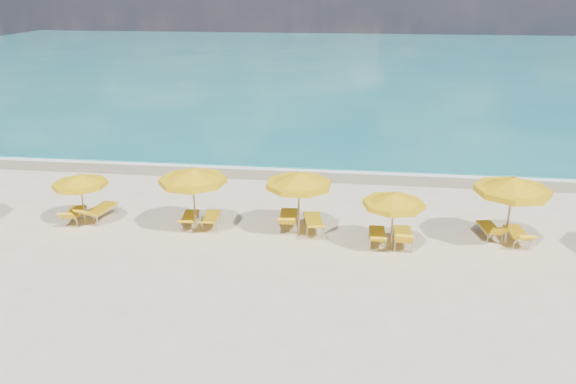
# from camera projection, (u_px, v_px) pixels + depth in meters

# --- Properties ---
(ground_plane) EXTENTS (120.00, 120.00, 0.00)m
(ground_plane) POSITION_uv_depth(u_px,v_px,m) (283.00, 237.00, 20.69)
(ground_plane) COLOR beige
(ocean) EXTENTS (120.00, 80.00, 0.30)m
(ocean) POSITION_uv_depth(u_px,v_px,m) (338.00, 63.00, 65.30)
(ocean) COLOR #147074
(ocean) RESTS_ON ground
(wet_sand_band) EXTENTS (120.00, 2.60, 0.01)m
(wet_sand_band) POSITION_uv_depth(u_px,v_px,m) (303.00, 173.00, 27.57)
(wet_sand_band) COLOR tan
(wet_sand_band) RESTS_ON ground
(foam_line) EXTENTS (120.00, 1.20, 0.03)m
(foam_line) POSITION_uv_depth(u_px,v_px,m) (305.00, 168.00, 28.31)
(foam_line) COLOR white
(foam_line) RESTS_ON ground
(whitecap_near) EXTENTS (14.00, 0.36, 0.05)m
(whitecap_near) POSITION_uv_depth(u_px,v_px,m) (228.00, 124.00, 37.19)
(whitecap_near) COLOR white
(whitecap_near) RESTS_ON ground
(whitecap_far) EXTENTS (18.00, 0.30, 0.05)m
(whitecap_far) POSITION_uv_depth(u_px,v_px,m) (431.00, 108.00, 42.05)
(whitecap_far) COLOR white
(whitecap_far) RESTS_ON ground
(umbrella_1) EXTENTS (2.68, 2.68, 2.07)m
(umbrella_1) POSITION_uv_depth(u_px,v_px,m) (80.00, 181.00, 21.16)
(umbrella_1) COLOR tan
(umbrella_1) RESTS_ON ground
(umbrella_2) EXTENTS (3.02, 3.02, 2.53)m
(umbrella_2) POSITION_uv_depth(u_px,v_px,m) (193.00, 176.00, 20.45)
(umbrella_2) COLOR tan
(umbrella_2) RESTS_ON ground
(umbrella_3) EXTENTS (3.22, 3.22, 2.46)m
(umbrella_3) POSITION_uv_depth(u_px,v_px,m) (299.00, 180.00, 20.22)
(umbrella_3) COLOR tan
(umbrella_3) RESTS_ON ground
(umbrella_4) EXTENTS (2.42, 2.42, 2.17)m
(umbrella_4) POSITION_uv_depth(u_px,v_px,m) (394.00, 200.00, 19.07)
(umbrella_4) COLOR tan
(umbrella_4) RESTS_ON ground
(umbrella_5) EXTENTS (2.98, 2.98, 2.63)m
(umbrella_5) POSITION_uv_depth(u_px,v_px,m) (513.00, 186.00, 19.24)
(umbrella_5) COLOR tan
(umbrella_5) RESTS_ON ground
(lounger_1_left) EXTENTS (0.81, 1.77, 0.76)m
(lounger_1_left) POSITION_uv_depth(u_px,v_px,m) (75.00, 216.00, 21.97)
(lounger_1_left) COLOR #A5A8AD
(lounger_1_left) RESTS_ON ground
(lounger_1_right) EXTENTS (1.02, 2.07, 0.84)m
(lounger_1_right) POSITION_uv_depth(u_px,v_px,m) (100.00, 213.00, 22.15)
(lounger_1_right) COLOR #A5A8AD
(lounger_1_right) RESTS_ON ground
(lounger_2_left) EXTENTS (0.75, 1.77, 0.65)m
(lounger_2_left) POSITION_uv_depth(u_px,v_px,m) (190.00, 220.00, 21.59)
(lounger_2_left) COLOR #A5A8AD
(lounger_2_left) RESTS_ON ground
(lounger_2_right) EXTENTS (0.70, 1.75, 0.62)m
(lounger_2_right) POSITION_uv_depth(u_px,v_px,m) (211.00, 221.00, 21.56)
(lounger_2_right) COLOR #A5A8AD
(lounger_2_right) RESTS_ON ground
(lounger_3_left) EXTENTS (0.78, 2.03, 0.89)m
(lounger_3_left) POSITION_uv_depth(u_px,v_px,m) (288.00, 221.00, 21.41)
(lounger_3_left) COLOR #A5A8AD
(lounger_3_left) RESTS_ON ground
(lounger_3_right) EXTENTS (0.98, 2.07, 0.74)m
(lounger_3_right) POSITION_uv_depth(u_px,v_px,m) (313.00, 225.00, 21.13)
(lounger_3_right) COLOR #A5A8AD
(lounger_3_right) RESTS_ON ground
(lounger_4_left) EXTENTS (0.61, 1.76, 0.75)m
(lounger_4_left) POSITION_uv_depth(u_px,v_px,m) (377.00, 238.00, 20.05)
(lounger_4_left) COLOR #A5A8AD
(lounger_4_left) RESTS_ON ground
(lounger_4_right) EXTENTS (0.68, 1.86, 0.89)m
(lounger_4_right) POSITION_uv_depth(u_px,v_px,m) (402.00, 239.00, 19.94)
(lounger_4_right) COLOR #A5A8AD
(lounger_4_right) RESTS_ON ground
(lounger_5_left) EXTENTS (0.83, 1.72, 0.82)m
(lounger_5_left) POSITION_uv_depth(u_px,v_px,m) (489.00, 232.00, 20.56)
(lounger_5_left) COLOR #A5A8AD
(lounger_5_left) RESTS_ON ground
(lounger_5_right) EXTENTS (0.71, 1.83, 0.77)m
(lounger_5_right) POSITION_uv_depth(u_px,v_px,m) (517.00, 237.00, 20.15)
(lounger_5_right) COLOR #A5A8AD
(lounger_5_right) RESTS_ON ground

